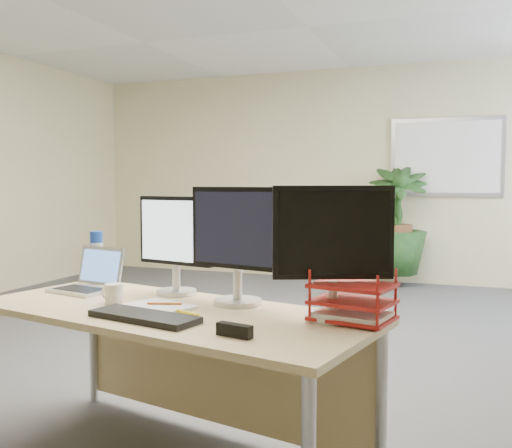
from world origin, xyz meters
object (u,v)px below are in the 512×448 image
(monitor_left, at_px, (176,238))
(monitor_right, at_px, (237,237))
(desk, at_px, (183,337))
(laptop, at_px, (90,279))
(floor_plant, at_px, (396,224))

(monitor_left, bearing_deg, monitor_right, -16.96)
(desk, height_order, laptop, laptop)
(desk, relative_size, floor_plant, 1.27)
(laptop, bearing_deg, floor_plant, 77.65)
(desk, height_order, monitor_right, monitor_right)
(monitor_right, bearing_deg, floor_plant, 87.92)
(floor_plant, height_order, monitor_right, floor_plant)
(monitor_left, distance_m, monitor_right, 0.39)
(floor_plant, xyz_separation_m, laptop, (-1.00, -4.57, -0.01))
(floor_plant, relative_size, monitor_right, 2.84)
(desk, xyz_separation_m, monitor_right, (0.22, 0.11, 0.45))
(floor_plant, bearing_deg, monitor_right, -92.08)
(laptop, bearing_deg, desk, -14.68)
(floor_plant, relative_size, monitor_left, 3.12)
(monitor_left, bearing_deg, floor_plant, 83.17)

